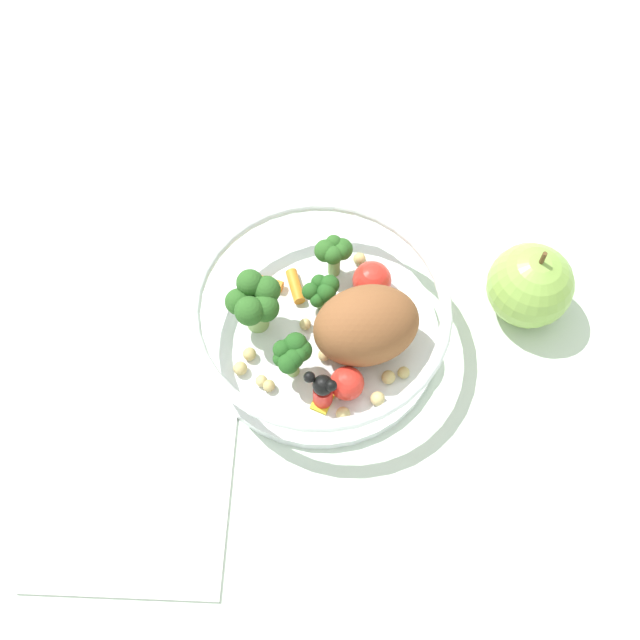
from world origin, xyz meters
TOP-DOWN VIEW (x-y plane):
  - ground_plane at (0.00, 0.00)m, footprint 2.40×2.40m
  - food_container at (0.00, -0.00)m, footprint 0.20×0.20m
  - loose_apple at (-0.08, 0.14)m, footprint 0.07×0.07m
  - folded_napkin at (0.17, -0.10)m, footprint 0.18×0.18m

SIDE VIEW (x-z plane):
  - ground_plane at x=0.00m, z-range 0.00..0.00m
  - folded_napkin at x=0.17m, z-range 0.00..0.01m
  - food_container at x=0.00m, z-range 0.00..0.07m
  - loose_apple at x=-0.08m, z-range -0.01..0.07m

